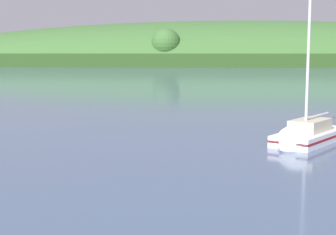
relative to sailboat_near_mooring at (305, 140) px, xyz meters
name	(u,v)px	position (x,y,z in m)	size (l,w,h in m)	color
far_shoreline_hill	(230,64)	(-11.04, 240.89, 0.04)	(486.32, 137.22, 46.92)	#27431B
sailboat_near_mooring	(305,140)	(0.00, 0.00, 0.00)	(6.62, 8.78, 12.08)	white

